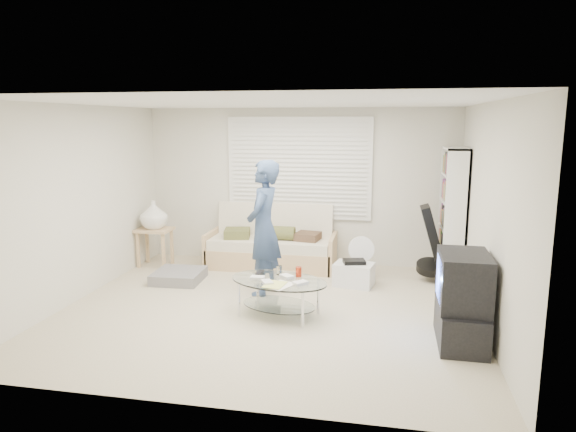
% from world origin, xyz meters
% --- Properties ---
extents(ground, '(5.00, 5.00, 0.00)m').
position_xyz_m(ground, '(0.00, 0.00, 0.00)').
color(ground, tan).
rests_on(ground, ground).
extents(room_shell, '(5.02, 4.52, 2.51)m').
position_xyz_m(room_shell, '(0.00, 0.48, 1.63)').
color(room_shell, beige).
rests_on(room_shell, ground).
extents(window_blinds, '(2.32, 0.08, 1.62)m').
position_xyz_m(window_blinds, '(0.00, 2.20, 1.55)').
color(window_blinds, silver).
rests_on(window_blinds, ground).
extents(futon_sofa, '(2.02, 0.82, 0.99)m').
position_xyz_m(futon_sofa, '(-0.38, 1.87, 0.32)').
color(futon_sofa, tan).
rests_on(futon_sofa, ground).
extents(grey_floor_pillow, '(0.71, 0.71, 0.15)m').
position_xyz_m(grey_floor_pillow, '(-1.53, 0.86, 0.08)').
color(grey_floor_pillow, slate).
rests_on(grey_floor_pillow, ground).
extents(side_table, '(0.54, 0.43, 1.06)m').
position_xyz_m(side_table, '(-2.22, 1.56, 0.79)').
color(side_table, tan).
rests_on(side_table, ground).
extents(bookshelf, '(0.30, 0.81, 1.93)m').
position_xyz_m(bookshelf, '(2.32, 1.70, 0.96)').
color(bookshelf, white).
rests_on(bookshelf, ground).
extents(guitar_case, '(0.46, 0.41, 1.08)m').
position_xyz_m(guitar_case, '(2.08, 1.56, 0.49)').
color(guitar_case, black).
rests_on(guitar_case, ground).
extents(floor_fan, '(0.39, 0.26, 0.64)m').
position_xyz_m(floor_fan, '(1.06, 1.51, 0.37)').
color(floor_fan, white).
rests_on(floor_fan, ground).
extents(storage_bin, '(0.60, 0.47, 0.37)m').
position_xyz_m(storage_bin, '(0.98, 1.14, 0.17)').
color(storage_bin, white).
rests_on(storage_bin, ground).
extents(tv_unit, '(0.50, 0.89, 0.96)m').
position_xyz_m(tv_unit, '(2.20, -0.57, 0.47)').
color(tv_unit, black).
rests_on(tv_unit, ground).
extents(coffee_table, '(1.34, 1.02, 0.56)m').
position_xyz_m(coffee_table, '(0.18, -0.17, 0.36)').
color(coffee_table, silver).
rests_on(coffee_table, ground).
extents(standing_person, '(0.48, 0.69, 1.80)m').
position_xyz_m(standing_person, '(-0.19, 0.58, 0.90)').
color(standing_person, navy).
rests_on(standing_person, ground).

